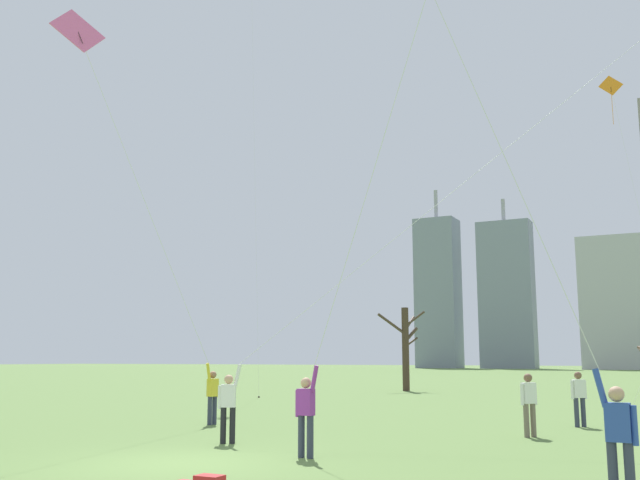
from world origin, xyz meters
name	(u,v)px	position (x,y,z in m)	size (l,w,h in m)	color
ground_plane	(182,463)	(0.00, 0.00, 0.00)	(400.00, 400.00, 0.00)	#5B7A3D
kite_flyer_midfield_center_pink	(185,319)	(-4.45, 5.84, 3.18)	(1.31, 6.42, 11.39)	#33384C
kite_flyer_foreground_left_white	(346,276)	(2.97, 1.21, 3.63)	(5.12, 2.64, 11.82)	#33384C
kite_flyer_midfield_left_green	(365,284)	(1.51, 5.60, 3.93)	(11.08, 10.47, 13.69)	black
kite_flyer_far_back_yellow	(514,192)	(6.71, -0.71, 4.56)	(5.75, 0.87, 15.02)	#33384C
bystander_watching_nearby	(579,396)	(5.97, 11.34, 0.90)	(0.42, 0.37, 1.62)	#33384C
bystander_strolling_midfield	(529,401)	(5.17, 7.82, 0.90)	(0.37, 0.41, 1.62)	#726656
distant_kite_high_overhead_orange	(616,108)	(6.79, 23.51, 13.62)	(2.61, 0.45, 15.30)	orange
bare_tree_far_right_edge	(406,345)	(-6.87, 31.79, 2.83)	(2.65, 2.80, 5.19)	#423326
skyline_mid_tower_left	(614,303)	(-2.45, 133.13, 12.13)	(11.37, 10.54, 24.25)	#B2B2B7
skyline_mid_tower_right	(507,294)	(-22.75, 136.00, 14.86)	(10.69, 5.09, 34.51)	gray
skyline_squat_block	(438,293)	(-37.53, 137.47, 15.87)	(8.64, 6.85, 38.22)	gray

